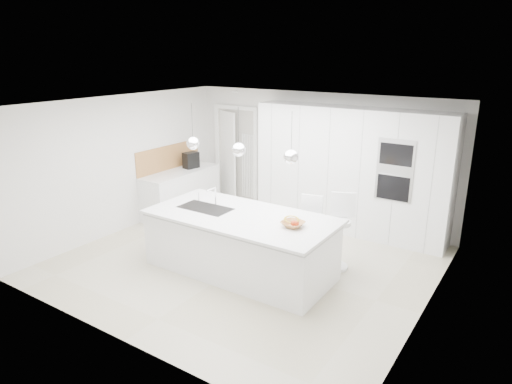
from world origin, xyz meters
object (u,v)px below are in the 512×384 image
Objects in this scene: island_base at (240,245)px; bar_stool_left at (307,231)px; espresso_machine at (191,160)px; fruit_bowl at (293,224)px; bar_stool_right at (338,232)px.

island_base is 1.10m from bar_stool_left.
bar_stool_left is (0.71, 0.83, 0.11)m from island_base.
bar_stool_left is at bearing 49.42° from island_base.
espresso_machine is (-2.53, 1.82, 0.64)m from island_base.
espresso_machine is at bearing 152.51° from fruit_bowl.
espresso_machine is at bearing 144.23° from island_base.
bar_stool_right is (3.72, -0.91, -0.48)m from espresso_machine.
fruit_bowl is (0.87, 0.05, 0.51)m from island_base.
espresso_machine is 3.43m from bar_stool_left.
fruit_bowl is at bearing 3.42° from island_base.
fruit_bowl is 3.84m from espresso_machine.
island_base is 1.01m from fruit_bowl.
espresso_machine is 0.28× the size of bar_stool_right.
fruit_bowl is 0.98m from bar_stool_right.
island_base is 3.18m from espresso_machine.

